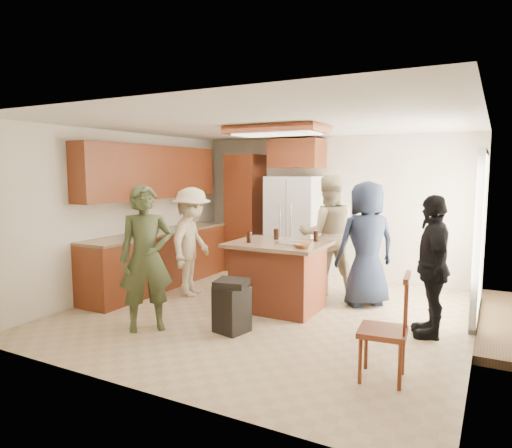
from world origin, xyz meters
The scene contains 12 objects.
person_front_left centered at (-1.00, -1.27, 0.87)m, with size 0.63×0.46×1.74m, color #373F25.
person_behind_left centered at (0.36, 1.30, 0.92)m, with size 0.90×0.55×1.84m, color tan.
person_behind_right centered at (1.05, 0.95, 0.88)m, with size 0.86×0.56×1.76m, color #181F31.
person_side_right centered at (2.02, 0.11, 0.82)m, with size 0.96×0.49×1.64m, color black.
person_counter centered at (-1.43, 0.23, 0.83)m, with size 1.07×0.50×1.65m, color tan.
left_cabinetry centered at (-2.24, 0.40, 0.96)m, with size 0.64×3.00×2.30m.
back_wall_units centered at (-1.33, 2.20, 1.38)m, with size 1.80×0.60×2.45m.
refrigerator centered at (-0.55, 2.12, 0.90)m, with size 0.90×0.76×1.80m.
kitchen_island centered at (0.03, 0.21, 0.47)m, with size 1.28×1.03×0.93m.
island_items centered at (0.27, 0.14, 0.97)m, with size 0.95×0.73×0.15m.
trash_bin centered at (-0.07, -0.87, 0.32)m, with size 0.43×0.43×0.63m.
spindle_chair centered at (1.81, -1.28, 0.45)m, with size 0.46×0.46×0.99m.
Camera 1 is at (2.65, -5.35, 1.91)m, focal length 32.00 mm.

